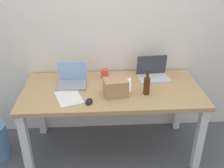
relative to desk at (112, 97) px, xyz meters
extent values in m
plane|color=#515459|center=(0.00, 0.00, -0.66)|extent=(8.00, 8.00, 0.00)
cube|color=silver|center=(0.00, 0.46, 0.64)|extent=(5.20, 0.08, 2.60)
cube|color=tan|center=(0.00, 0.00, 0.08)|extent=(1.73, 0.80, 0.04)
cube|color=silver|center=(-0.81, -0.34, -0.30)|extent=(0.07, 0.07, 0.71)
cube|color=silver|center=(0.81, -0.34, -0.30)|extent=(0.07, 0.07, 0.71)
cube|color=silver|center=(-0.81, 0.34, -0.30)|extent=(0.07, 0.07, 0.71)
cube|color=silver|center=(0.81, 0.34, -0.30)|extent=(0.07, 0.07, 0.71)
cube|color=gray|center=(-0.39, 0.08, 0.10)|extent=(0.29, 0.22, 0.02)
cube|color=#8CB7EA|center=(-0.39, 0.19, 0.21)|extent=(0.29, 0.02, 0.19)
cube|color=silver|center=(0.44, 0.18, 0.10)|extent=(0.33, 0.22, 0.02)
cube|color=#333842|center=(0.43, 0.28, 0.22)|extent=(0.32, 0.05, 0.21)
cylinder|color=#47280F|center=(0.31, -0.12, 0.18)|extent=(0.06, 0.06, 0.16)
cylinder|color=#47280F|center=(0.31, -0.12, 0.29)|extent=(0.03, 0.03, 0.07)
cylinder|color=black|center=(0.31, -0.12, 0.33)|extent=(0.03, 0.03, 0.01)
ellipsoid|color=black|center=(-0.22, -0.25, 0.11)|extent=(0.08, 0.11, 0.03)
cube|color=tan|center=(0.03, -0.12, 0.17)|extent=(0.24, 0.19, 0.16)
cylinder|color=#D84C38|center=(-0.06, 0.25, 0.14)|extent=(0.08, 0.08, 0.09)
cube|color=white|center=(-0.40, -0.14, 0.10)|extent=(0.30, 0.35, 0.00)
cube|color=white|center=(0.09, 0.08, 0.10)|extent=(0.25, 0.32, 0.00)
camera|label=1|loc=(-0.13, -2.21, 1.30)|focal=41.64mm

